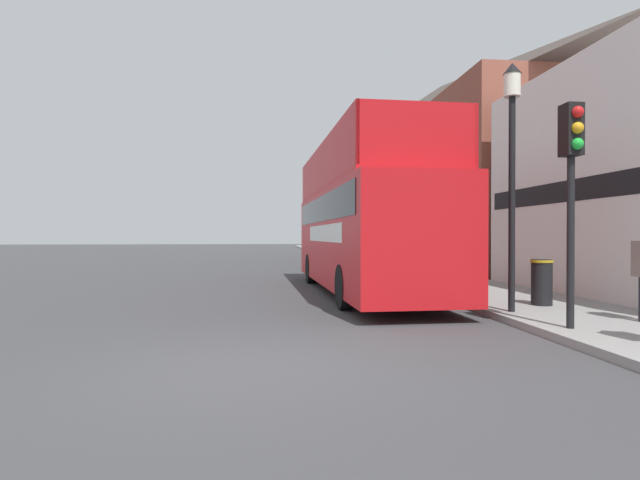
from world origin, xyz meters
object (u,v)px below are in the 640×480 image
(tour_bus, at_px, (361,228))
(lamp_post_nearest, at_px, (512,141))
(lamp_post_third, at_px, (370,200))
(traffic_signal, at_px, (572,164))
(lamp_post_second, at_px, (408,181))
(litter_bin, at_px, (542,281))
(parked_car_ahead_of_bus, at_px, (338,256))

(tour_bus, bearing_deg, lamp_post_nearest, -67.58)
(tour_bus, distance_m, lamp_post_third, 10.67)
(traffic_signal, bearing_deg, lamp_post_second, 90.15)
(litter_bin, bearing_deg, lamp_post_third, 93.41)
(tour_bus, bearing_deg, parked_car_ahead_of_bus, 84.40)
(lamp_post_nearest, height_order, lamp_post_second, lamp_post_second)
(tour_bus, height_order, traffic_signal, tour_bus)
(lamp_post_third, xyz_separation_m, litter_bin, (0.84, -14.20, -2.79))
(tour_bus, height_order, parked_car_ahead_of_bus, tour_bus)
(parked_car_ahead_of_bus, distance_m, lamp_post_second, 6.90)
(traffic_signal, height_order, lamp_post_second, lamp_post_second)
(lamp_post_nearest, bearing_deg, litter_bin, 36.40)
(litter_bin, bearing_deg, lamp_post_second, 98.98)
(parked_car_ahead_of_bus, height_order, litter_bin, parked_car_ahead_of_bus)
(parked_car_ahead_of_bus, bearing_deg, litter_bin, -76.76)
(lamp_post_second, distance_m, litter_bin, 7.37)
(lamp_post_second, bearing_deg, parked_car_ahead_of_bus, 104.81)
(lamp_post_second, xyz_separation_m, litter_bin, (1.06, -6.69, -2.91))
(parked_car_ahead_of_bus, height_order, lamp_post_third, lamp_post_third)
(traffic_signal, height_order, lamp_post_third, lamp_post_third)
(litter_bin, bearing_deg, traffic_signal, -111.25)
(tour_bus, distance_m, litter_bin, 5.24)
(lamp_post_second, relative_size, lamp_post_third, 1.04)
(traffic_signal, bearing_deg, lamp_post_nearest, 92.52)
(lamp_post_nearest, height_order, litter_bin, lamp_post_nearest)
(parked_car_ahead_of_bus, distance_m, lamp_post_third, 3.60)
(lamp_post_nearest, relative_size, litter_bin, 4.95)
(lamp_post_third, bearing_deg, traffic_signal, -90.64)
(lamp_post_second, xyz_separation_m, lamp_post_third, (0.21, 7.51, -0.12))
(tour_bus, bearing_deg, lamp_post_second, 49.81)
(traffic_signal, distance_m, lamp_post_second, 9.38)
(traffic_signal, relative_size, litter_bin, 3.66)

